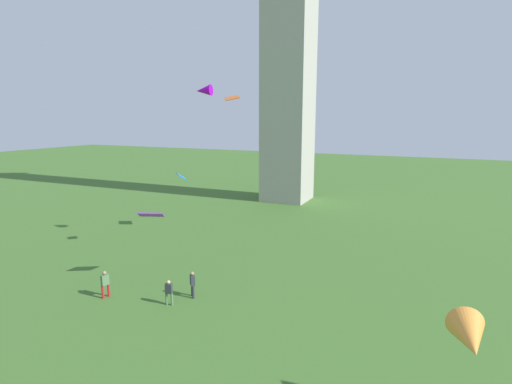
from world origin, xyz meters
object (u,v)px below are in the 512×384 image
object	(u,v)px
kite_flying_2	(151,215)
kite_flying_0	(204,90)
person_1	(169,291)
kite_flying_3	(182,177)
kite_flying_4	(232,98)
person_2	(192,283)
monument_obelisk	(290,16)
kite_flying_1	(470,338)
person_0	(105,283)

from	to	relation	value
kite_flying_2	kite_flying_0	bearing A→B (deg)	63.32
person_1	kite_flying_3	world-z (taller)	kite_flying_3
kite_flying_4	person_2	bearing A→B (deg)	-121.71
monument_obelisk	kite_flying_0	distance (m)	24.73
kite_flying_0	kite_flying_2	bearing A→B (deg)	-5.16
person_1	kite_flying_0	world-z (taller)	kite_flying_0
kite_flying_0	kite_flying_3	xyz separation A→B (m)	(-5.12, 3.73, -7.88)
kite_flying_0	kite_flying_2	size ratio (longest dim) A/B	0.74
person_2	kite_flying_1	distance (m)	16.27
person_1	kite_flying_1	distance (m)	16.47
monument_obelisk	kite_flying_1	size ratio (longest dim) A/B	23.68
kite_flying_3	kite_flying_0	bearing A→B (deg)	-169.40
person_1	kite_flying_2	world-z (taller)	kite_flying_2
person_2	kite_flying_2	xyz separation A→B (m)	(-3.59, 0.68, 3.91)
person_2	kite_flying_0	world-z (taller)	kite_flying_0
kite_flying_4	person_1	bearing A→B (deg)	-127.53
person_1	person_0	bearing A→B (deg)	177.44
person_2	monument_obelisk	bearing A→B (deg)	143.88
kite_flying_1	kite_flying_0	bearing A→B (deg)	135.13
kite_flying_3	kite_flying_4	bearing A→B (deg)	-167.66
kite_flying_1	person_2	bearing A→B (deg)	150.68
person_1	person_2	bearing A→B (deg)	51.01
monument_obelisk	person_1	size ratio (longest dim) A/B	30.22
person_1	kite_flying_3	distance (m)	16.75
person_0	kite_flying_3	bearing A→B (deg)	34.37
person_0	kite_flying_1	distance (m)	20.40
monument_obelisk	kite_flying_2	distance (m)	35.69
kite_flying_0	kite_flying_1	xyz separation A→B (m)	(18.92, -14.34, -9.25)
kite_flying_0	kite_flying_4	xyz separation A→B (m)	(3.85, -2.40, -0.76)
person_2	kite_flying_3	world-z (taller)	kite_flying_3
monument_obelisk	person_2	xyz separation A→B (m)	(4.90, -30.79, -23.03)
person_0	kite_flying_0	size ratio (longest dim) A/B	1.22
person_2	kite_flying_1	size ratio (longest dim) A/B	0.84
monument_obelisk	kite_flying_1	world-z (taller)	monument_obelisk
person_2	kite_flying_3	size ratio (longest dim) A/B	1.05
person_1	kite_flying_4	world-z (taller)	kite_flying_4
kite_flying_1	kite_flying_3	distance (m)	30.10
kite_flying_3	kite_flying_2	bearing A→B (deg)	162.68
person_2	kite_flying_2	size ratio (longest dim) A/B	0.87
kite_flying_2	kite_flying_4	world-z (taller)	kite_flying_4
person_0	kite_flying_0	world-z (taller)	kite_flying_0
person_0	kite_flying_2	world-z (taller)	kite_flying_2
person_2	kite_flying_1	world-z (taller)	kite_flying_1
person_2	kite_flying_0	size ratio (longest dim) A/B	1.18
person_2	kite_flying_0	bearing A→B (deg)	160.60
person_0	kite_flying_2	xyz separation A→B (m)	(1.42, 3.00, 3.87)
kite_flying_4	monument_obelisk	bearing A→B (deg)	66.76
kite_flying_1	kite_flying_4	distance (m)	21.02
person_0	person_1	world-z (taller)	person_0
kite_flying_3	person_0	bearing A→B (deg)	152.80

